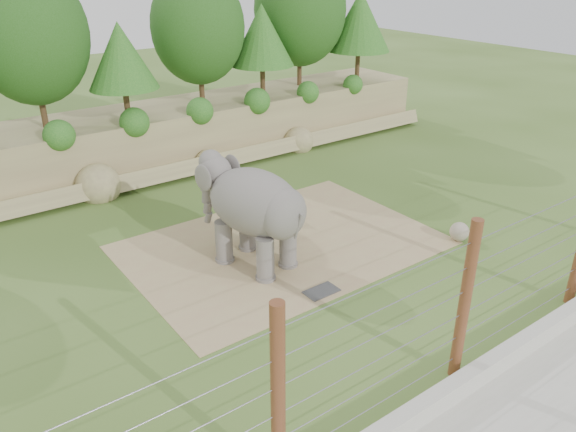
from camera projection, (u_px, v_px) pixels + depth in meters
ground at (329, 289)px, 16.35m from camera, size 90.00×90.00×0.00m
back_embankment at (152, 78)px, 24.19m from camera, size 30.00×5.52×8.77m
dirt_patch at (282, 245)px, 18.80m from camera, size 10.00×7.00×0.02m
drain_grate at (321, 291)px, 16.19m from camera, size 1.00×0.60×0.03m
elephant at (255, 217)px, 17.01m from camera, size 2.65×4.33×3.26m
stone_ball at (459, 232)px, 18.93m from camera, size 0.65×0.65×0.65m
retaining_wall at (472, 377)px, 12.61m from camera, size 26.00×0.35×0.50m
barrier_fence at (465, 302)px, 12.22m from camera, size 20.26×0.26×4.00m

